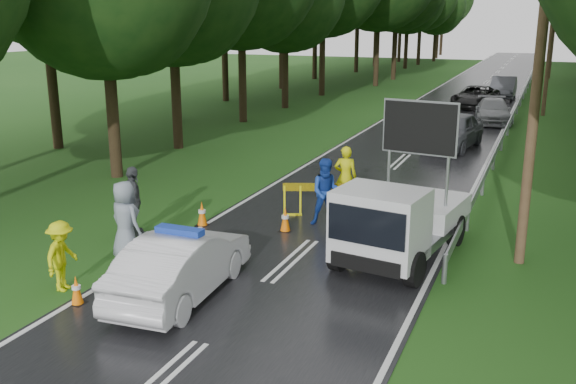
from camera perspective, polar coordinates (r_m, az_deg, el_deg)
The scene contains 23 objects.
ground at distance 15.91m, azimuth 0.34°, elevation -6.12°, with size 160.00×160.00×0.00m, color #1C4915.
road at distance 44.47m, azimuth 15.01°, elevation 7.32°, with size 7.00×140.00×0.02m, color black.
guardrail at distance 43.77m, azimuth 19.84°, elevation 7.53°, with size 0.12×60.06×0.70m.
utility_pole_near at distance 15.76m, azimuth 21.52°, elevation 11.55°, with size 1.40×0.24×10.00m.
utility_pole_mid at distance 41.75m, azimuth 22.39°, elevation 13.20°, with size 1.40×0.24×10.00m.
utility_pole_far at distance 67.75m, azimuth 22.60°, elevation 13.58°, with size 1.40×0.24×10.00m.
police_sedan at distance 13.92m, azimuth -9.47°, elevation -6.45°, with size 1.75×4.34×1.54m.
work_truck at distance 15.85m, azimuth 9.77°, elevation -2.52°, with size 2.74×4.97×3.77m.
barrier at distance 19.16m, azimuth 3.25°, elevation 0.05°, with size 2.33×0.94×1.03m.
officer at distance 20.18m, azimuth 5.13°, elevation 1.38°, with size 0.71×0.47×1.94m, color #CDD30B.
civilian at distance 18.32m, azimuth 3.49°, elevation -0.02°, with size 0.95×0.74×1.96m, color #183CA0.
bystander_left at distance 14.85m, azimuth -19.48°, elevation -5.38°, with size 1.02×0.59×1.58m, color #C8D30B.
bystander_mid at distance 17.96m, azimuth -13.56°, elevation -0.79°, with size 1.13×0.47×1.93m, color #3E4246.
bystander_right at distance 16.15m, azimuth -14.25°, elevation -2.52°, with size 0.98×0.64×2.00m, color gray.
queue_car_first at distance 30.28m, azimuth 14.50°, elevation 5.32°, with size 1.90×4.72×1.61m, color #3F4146.
queue_car_second at distance 38.26m, azimuth 17.76°, elevation 6.88°, with size 1.86×4.58×1.33m, color gray.
queue_car_third at distance 44.33m, azimuth 16.33°, elevation 8.12°, with size 2.36×5.11×1.42m, color black.
queue_car_fourth at distance 50.16m, azimuth 18.59°, elevation 8.80°, with size 1.67×4.78×1.58m, color #42434A.
cone_near_left at distance 14.20m, azimuth -18.29°, elevation -8.31°, with size 0.30×0.30×0.65m.
cone_center at distance 17.89m, azimuth -0.24°, elevation -2.47°, with size 0.34×0.34×0.72m.
cone_far at distance 19.04m, azimuth 4.90°, elevation -1.27°, with size 0.39×0.39×0.82m.
cone_left_mid at distance 18.53m, azimuth -7.65°, elevation -1.96°, with size 0.34×0.34×0.73m.
cone_right at distance 18.65m, azimuth 11.96°, elevation -2.18°, with size 0.31×0.31×0.65m.
Camera 1 is at (5.50, -13.74, 5.82)m, focal length 40.00 mm.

